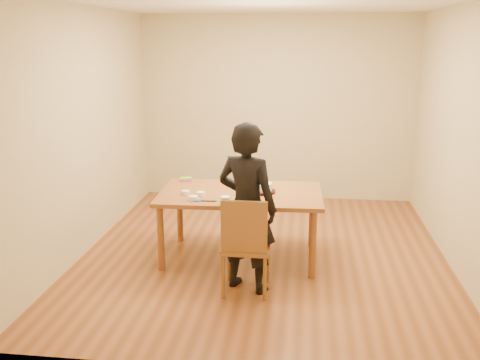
# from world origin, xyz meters

# --- Properties ---
(room_shell) EXTENTS (4.00, 4.50, 2.70)m
(room_shell) POSITION_xyz_m (0.00, 0.34, 1.35)
(room_shell) COLOR brown
(room_shell) RESTS_ON ground
(dining_table) EXTENTS (1.76, 1.08, 0.04)m
(dining_table) POSITION_xyz_m (-0.24, -0.18, 0.73)
(dining_table) COLOR brown
(dining_table) RESTS_ON floor
(dining_chair) EXTENTS (0.45, 0.45, 0.04)m
(dining_chair) POSITION_xyz_m (-0.09, -0.95, 0.45)
(dining_chair) COLOR brown
(dining_chair) RESTS_ON floor
(cake_plate) EXTENTS (0.29, 0.29, 0.02)m
(cake_plate) POSITION_xyz_m (-0.01, -0.15, 0.76)
(cake_plate) COLOR #AB0B0D
(cake_plate) RESTS_ON dining_table
(cake) EXTENTS (0.22, 0.22, 0.07)m
(cake) POSITION_xyz_m (-0.01, -0.15, 0.81)
(cake) COLOR white
(cake) RESTS_ON cake_plate
(frosting_dome) EXTENTS (0.21, 0.21, 0.03)m
(frosting_dome) POSITION_xyz_m (-0.01, -0.15, 0.86)
(frosting_dome) COLOR white
(frosting_dome) RESTS_ON cake
(frosting_tub) EXTENTS (0.09, 0.09, 0.08)m
(frosting_tub) POSITION_xyz_m (-0.34, -0.63, 0.79)
(frosting_tub) COLOR white
(frosting_tub) RESTS_ON dining_table
(frosting_lid) EXTENTS (0.10, 0.10, 0.01)m
(frosting_lid) POSITION_xyz_m (-0.64, -0.53, 0.76)
(frosting_lid) COLOR #1C3FB9
(frosting_lid) RESTS_ON dining_table
(frosting_dollop) EXTENTS (0.04, 0.04, 0.02)m
(frosting_dollop) POSITION_xyz_m (-0.64, -0.53, 0.77)
(frosting_dollop) COLOR white
(frosting_dollop) RESTS_ON frosting_lid
(ramekin_green) EXTENTS (0.09, 0.09, 0.04)m
(ramekin_green) POSITION_xyz_m (-0.68, -0.53, 0.77)
(ramekin_green) COLOR white
(ramekin_green) RESTS_ON dining_table
(ramekin_yellow) EXTENTS (0.09, 0.09, 0.04)m
(ramekin_yellow) POSITION_xyz_m (-0.64, -0.36, 0.77)
(ramekin_yellow) COLOR white
(ramekin_yellow) RESTS_ON dining_table
(ramekin_multi) EXTENTS (0.09, 0.09, 0.04)m
(ramekin_multi) POSITION_xyz_m (-0.81, -0.33, 0.77)
(ramekin_multi) COLOR white
(ramekin_multi) RESTS_ON dining_table
(candy_box_pink) EXTENTS (0.14, 0.10, 0.02)m
(candy_box_pink) POSITION_xyz_m (-0.93, 0.21, 0.76)
(candy_box_pink) COLOR #E1358D
(candy_box_pink) RESTS_ON dining_table
(candy_box_green) EXTENTS (0.15, 0.11, 0.02)m
(candy_box_green) POSITION_xyz_m (-0.93, 0.22, 0.78)
(candy_box_green) COLOR green
(candy_box_green) RESTS_ON candy_box_pink
(spatula) EXTENTS (0.17, 0.02, 0.01)m
(spatula) POSITION_xyz_m (-0.53, -0.55, 0.76)
(spatula) COLOR black
(spatula) RESTS_ON dining_table
(person) EXTENTS (0.70, 0.58, 1.63)m
(person) POSITION_xyz_m (-0.09, -0.91, 0.81)
(person) COLOR black
(person) RESTS_ON floor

